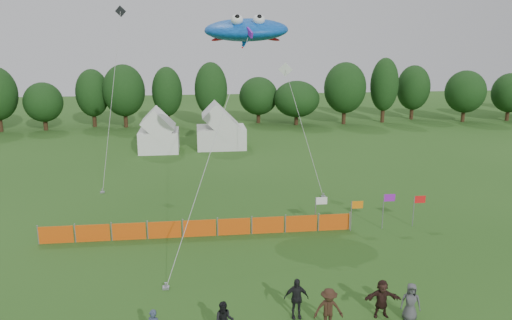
{
  "coord_description": "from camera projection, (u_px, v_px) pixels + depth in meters",
  "views": [
    {
      "loc": [
        -2.98,
        -18.34,
        11.37
      ],
      "look_at": [
        0.0,
        6.0,
        5.2
      ],
      "focal_mm": 35.0,
      "sensor_mm": 36.0,
      "label": 1
    }
  ],
  "objects": [
    {
      "name": "treeline",
      "position": [
        231.0,
        93.0,
        63.19
      ],
      "size": [
        104.57,
        8.78,
        8.36
      ],
      "color": "#382314",
      "rests_on": "ground"
    },
    {
      "name": "spectator_c",
      "position": [
        328.0,
        310.0,
        19.54
      ],
      "size": [
        1.2,
        0.74,
        1.8
      ],
      "primitive_type": "imported",
      "rotation": [
        0.0,
        0.0,
        -0.06
      ],
      "color": "#311E13",
      "rests_on": "ground"
    },
    {
      "name": "stingray_kite",
      "position": [
        246.0,
        30.0,
        33.08
      ],
      "size": [
        8.44,
        19.97,
        12.69
      ],
      "color": "blue",
      "rests_on": "ground"
    },
    {
      "name": "spectator_f",
      "position": [
        382.0,
        298.0,
        20.54
      ],
      "size": [
        1.55,
        0.61,
        1.63
      ],
      "primitive_type": "imported",
      "rotation": [
        0.0,
        0.0,
        -0.09
      ],
      "color": "black",
      "rests_on": "ground"
    },
    {
      "name": "tent_left",
      "position": [
        159.0,
        134.0,
        49.77
      ],
      "size": [
        3.95,
        3.95,
        3.48
      ],
      "color": "white",
      "rests_on": "ground"
    },
    {
      "name": "small_kite_white",
      "position": [
        297.0,
        107.0,
        38.01
      ],
      "size": [
        2.6,
        5.89,
        9.29
      ],
      "color": "white",
      "rests_on": "ground"
    },
    {
      "name": "spectator_d",
      "position": [
        296.0,
        298.0,
        20.46
      ],
      "size": [
        1.05,
        0.49,
        1.74
      ],
      "primitive_type": "imported",
      "rotation": [
        0.0,
        0.0,
        -0.07
      ],
      "color": "black",
      "rests_on": "ground"
    },
    {
      "name": "barrier_fence",
      "position": [
        199.0,
        228.0,
        28.84
      ],
      "size": [
        17.9,
        0.06,
        1.0
      ],
      "color": "#D44C0B",
      "rests_on": "ground"
    },
    {
      "name": "flag_row",
      "position": [
        369.0,
        207.0,
        29.83
      ],
      "size": [
        6.73,
        0.73,
        2.17
      ],
      "color": "gray",
      "rests_on": "ground"
    },
    {
      "name": "spectator_e",
      "position": [
        411.0,
        302.0,
        20.26
      ],
      "size": [
        0.92,
        0.73,
        1.63
      ],
      "primitive_type": "imported",
      "rotation": [
        0.0,
        0.0,
        -0.31
      ],
      "color": "#444449",
      "rests_on": "ground"
    },
    {
      "name": "small_kite_dark",
      "position": [
        114.0,
        78.0,
        39.1
      ],
      "size": [
        1.82,
        7.2,
        13.69
      ],
      "color": "black",
      "rests_on": "ground"
    },
    {
      "name": "ground",
      "position": [
        273.0,
        316.0,
        20.78
      ],
      "size": [
        160.0,
        160.0,
        0.0
      ],
      "primitive_type": "plane",
      "color": "#234C16",
      "rests_on": "ground"
    },
    {
      "name": "tent_right",
      "position": [
        221.0,
        130.0,
        51.35
      ],
      "size": [
        5.03,
        4.03,
        3.55
      ],
      "color": "silver",
      "rests_on": "ground"
    }
  ]
}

